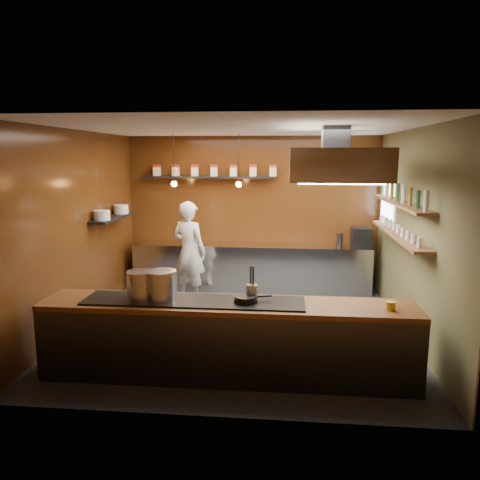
# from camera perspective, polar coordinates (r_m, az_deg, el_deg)

# --- Properties ---
(floor) EXTENTS (5.00, 5.00, 0.00)m
(floor) POSITION_cam_1_polar(r_m,az_deg,el_deg) (7.31, 0.07, -10.68)
(floor) COLOR black
(floor) RESTS_ON ground
(back_wall) EXTENTS (5.00, 0.00, 5.00)m
(back_wall) POSITION_cam_1_polar(r_m,az_deg,el_deg) (9.39, 1.56, 3.42)
(back_wall) COLOR #361409
(back_wall) RESTS_ON ground
(left_wall) EXTENTS (0.00, 5.00, 5.00)m
(left_wall) POSITION_cam_1_polar(r_m,az_deg,el_deg) (7.58, -19.08, 1.24)
(left_wall) COLOR #361409
(left_wall) RESTS_ON ground
(right_wall) EXTENTS (0.00, 5.00, 5.00)m
(right_wall) POSITION_cam_1_polar(r_m,az_deg,el_deg) (7.13, 20.50, 0.62)
(right_wall) COLOR brown
(right_wall) RESTS_ON ground
(ceiling) EXTENTS (5.00, 5.00, 0.00)m
(ceiling) POSITION_cam_1_polar(r_m,az_deg,el_deg) (6.85, 0.08, 13.49)
(ceiling) COLOR silver
(ceiling) RESTS_ON back_wall
(window_pane) EXTENTS (0.00, 1.00, 1.00)m
(window_pane) POSITION_cam_1_polar(r_m,az_deg,el_deg) (8.72, 17.52, 5.07)
(window_pane) COLOR white
(window_pane) RESTS_ON right_wall
(prep_counter) EXTENTS (4.60, 0.65, 0.90)m
(prep_counter) POSITION_cam_1_polar(r_m,az_deg,el_deg) (9.25, 1.38, -3.29)
(prep_counter) COLOR silver
(prep_counter) RESTS_ON floor
(pass_counter) EXTENTS (4.40, 0.72, 0.94)m
(pass_counter) POSITION_cam_1_polar(r_m,az_deg,el_deg) (5.66, -1.57, -12.01)
(pass_counter) COLOR #38383D
(pass_counter) RESTS_ON floor
(tin_shelf) EXTENTS (2.60, 0.26, 0.04)m
(tin_shelf) POSITION_cam_1_polar(r_m,az_deg,el_deg) (9.30, -4.07, 7.66)
(tin_shelf) COLOR black
(tin_shelf) RESTS_ON back_wall
(plate_shelf) EXTENTS (0.30, 1.40, 0.04)m
(plate_shelf) POSITION_cam_1_polar(r_m,az_deg,el_deg) (8.43, -15.30, 2.63)
(plate_shelf) COLOR black
(plate_shelf) RESTS_ON left_wall
(bottle_shelf_upper) EXTENTS (0.26, 2.80, 0.04)m
(bottle_shelf_upper) POSITION_cam_1_polar(r_m,az_deg,el_deg) (7.33, 18.90, 4.27)
(bottle_shelf_upper) COLOR brown
(bottle_shelf_upper) RESTS_ON right_wall
(bottle_shelf_lower) EXTENTS (0.26, 2.80, 0.04)m
(bottle_shelf_lower) POSITION_cam_1_polar(r_m,az_deg,el_deg) (7.39, 18.69, 0.65)
(bottle_shelf_lower) COLOR brown
(bottle_shelf_lower) RESTS_ON right_wall
(extractor_hood) EXTENTS (1.20, 2.00, 0.72)m
(extractor_hood) POSITION_cam_1_polar(r_m,az_deg,el_deg) (6.44, 11.47, 9.10)
(extractor_hood) COLOR #38383D
(extractor_hood) RESTS_ON ceiling
(pendant_left) EXTENTS (0.10, 0.10, 0.95)m
(pendant_left) POSITION_cam_1_polar(r_m,az_deg,el_deg) (8.76, -8.05, 7.12)
(pendant_left) COLOR black
(pendant_left) RESTS_ON ceiling
(pendant_right) EXTENTS (0.10, 0.10, 0.95)m
(pendant_right) POSITION_cam_1_polar(r_m,az_deg,el_deg) (8.56, -0.15, 7.14)
(pendant_right) COLOR black
(pendant_right) RESTS_ON ceiling
(storage_tins) EXTENTS (2.43, 0.13, 0.22)m
(storage_tins) POSITION_cam_1_polar(r_m,az_deg,el_deg) (9.28, -3.16, 8.48)
(storage_tins) COLOR beige
(storage_tins) RESTS_ON tin_shelf
(plate_stacks) EXTENTS (0.26, 1.16, 0.16)m
(plate_stacks) POSITION_cam_1_polar(r_m,az_deg,el_deg) (8.41, -15.33, 3.30)
(plate_stacks) COLOR silver
(plate_stacks) RESTS_ON plate_shelf
(bottles) EXTENTS (0.06, 2.66, 0.24)m
(bottles) POSITION_cam_1_polar(r_m,az_deg,el_deg) (7.32, 18.96, 5.36)
(bottles) COLOR silver
(bottles) RESTS_ON bottle_shelf_upper
(wine_glasses) EXTENTS (0.07, 2.37, 0.13)m
(wine_glasses) POSITION_cam_1_polar(r_m,az_deg,el_deg) (7.38, 18.73, 1.30)
(wine_glasses) COLOR silver
(wine_glasses) RESTS_ON bottle_shelf_lower
(stockpot_large) EXTENTS (0.39, 0.39, 0.33)m
(stockpot_large) POSITION_cam_1_polar(r_m,az_deg,el_deg) (5.69, -11.95, -5.34)
(stockpot_large) COLOR #B8BBC0
(stockpot_large) RESTS_ON pass_counter
(stockpot_small) EXTENTS (0.42, 0.42, 0.34)m
(stockpot_small) POSITION_cam_1_polar(r_m,az_deg,el_deg) (5.60, -9.60, -5.43)
(stockpot_small) COLOR #B8BABF
(stockpot_small) RESTS_ON pass_counter
(utensil_crock) EXTENTS (0.15, 0.15, 0.18)m
(utensil_crock) POSITION_cam_1_polar(r_m,az_deg,el_deg) (5.54, 1.46, -6.36)
(utensil_crock) COLOR silver
(utensil_crock) RESTS_ON pass_counter
(frying_pan) EXTENTS (0.44, 0.28, 0.07)m
(frying_pan) POSITION_cam_1_polar(r_m,az_deg,el_deg) (5.46, 0.75, -7.20)
(frying_pan) COLOR black
(frying_pan) RESTS_ON pass_counter
(butter_jar) EXTENTS (0.12, 0.12, 0.10)m
(butter_jar) POSITION_cam_1_polar(r_m,az_deg,el_deg) (5.50, 17.90, -7.64)
(butter_jar) COLOR gold
(butter_jar) RESTS_ON pass_counter
(espresso_machine) EXTENTS (0.38, 0.36, 0.37)m
(espresso_machine) POSITION_cam_1_polar(r_m,az_deg,el_deg) (9.17, 14.57, 0.31)
(espresso_machine) COLOR black
(espresso_machine) RESTS_ON prep_counter
(chef) EXTENTS (0.78, 0.66, 1.82)m
(chef) POSITION_cam_1_polar(r_m,az_deg,el_deg) (8.46, -6.20, -1.42)
(chef) COLOR white
(chef) RESTS_ON floor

